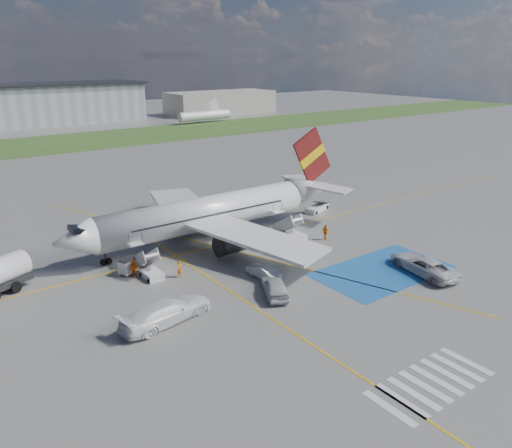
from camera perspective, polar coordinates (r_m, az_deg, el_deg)
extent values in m
plane|color=#60605E|center=(48.29, 2.86, -6.68)|extent=(400.00, 400.00, 0.00)
cube|color=#2D4C1E|center=(133.22, -24.18, 8.16)|extent=(400.00, 30.00, 0.01)
cube|color=gold|center=(57.29, -4.74, -2.52)|extent=(120.00, 0.20, 0.01)
cube|color=gold|center=(38.81, 6.56, -13.63)|extent=(0.20, 60.00, 0.01)
cube|color=gold|center=(57.29, -4.74, -2.52)|extent=(20.71, 56.45, 0.01)
cube|color=#1A579D|center=(52.29, 14.25, -5.20)|extent=(14.00, 8.00, 0.01)
cube|color=silver|center=(33.87, 15.00, -19.68)|extent=(0.60, 4.00, 0.01)
cube|color=silver|center=(34.65, 16.32, -18.81)|extent=(0.60, 4.00, 0.01)
cube|color=silver|center=(35.46, 17.57, -17.98)|extent=(0.60, 4.00, 0.01)
cube|color=silver|center=(36.29, 18.76, -17.18)|extent=(0.60, 4.00, 0.01)
cube|color=silver|center=(37.14, 19.88, -16.40)|extent=(0.60, 4.00, 0.01)
cube|color=silver|center=(38.01, 20.94, -15.66)|extent=(0.60, 4.00, 0.01)
cube|color=silver|center=(38.89, 21.95, -14.95)|extent=(0.60, 4.00, 0.01)
cube|color=silver|center=(39.80, 22.90, -14.26)|extent=(0.60, 4.00, 0.01)
cube|color=gray|center=(175.89, -21.06, 12.72)|extent=(48.00, 18.00, 12.00)
cube|color=#9E9488|center=(192.28, -4.07, 13.69)|extent=(40.00, 16.00, 8.00)
cylinder|color=silver|center=(57.80, -5.88, 1.21)|extent=(26.00, 3.90, 3.90)
cone|color=silver|center=(52.26, -20.14, -1.80)|extent=(4.00, 3.90, 3.90)
cube|color=black|center=(52.08, -19.64, -0.59)|extent=(1.67, 1.90, 0.82)
cone|color=silver|center=(67.00, 6.11, 4.01)|extent=(6.50, 3.90, 3.90)
cube|color=silver|center=(51.77, -0.07, -1.50)|extent=(9.86, 15.95, 1.40)
cube|color=silver|center=(65.57, -8.92, 2.65)|extent=(9.86, 15.95, 1.40)
cylinder|color=#38383A|center=(53.96, -2.76, -2.26)|extent=(3.40, 2.10, 2.10)
cylinder|color=#38383A|center=(63.07, -8.43, 0.70)|extent=(3.40, 2.10, 2.10)
cube|color=#611310|center=(66.23, 6.44, 7.73)|extent=(6.62, 0.30, 7.45)
cube|color=yellow|center=(66.23, 6.44, 7.73)|extent=(4.36, 0.40, 3.08)
cube|color=silver|center=(65.00, 8.43, 4.09)|extent=(4.73, 5.95, 0.49)
cube|color=silver|center=(69.53, 4.72, 5.19)|extent=(4.73, 5.95, 0.49)
cube|color=black|center=(56.08, -4.86, 1.06)|extent=(19.50, 0.04, 0.18)
cube|color=black|center=(59.32, -6.86, 1.98)|extent=(19.50, 0.04, 0.18)
cube|color=silver|center=(50.95, -12.61, -3.95)|extent=(1.40, 3.73, 2.32)
cube|color=silver|center=(52.20, -13.56, -2.22)|extent=(1.40, 1.00, 0.12)
cylinder|color=black|center=(51.77, -14.31, -1.81)|extent=(0.06, 0.06, 1.10)
cylinder|color=black|center=(52.26, -12.90, -1.50)|extent=(0.06, 0.06, 1.10)
cube|color=silver|center=(50.03, -11.76, -5.70)|extent=(1.60, 2.40, 0.70)
cube|color=silver|center=(60.12, 3.61, 0.01)|extent=(1.40, 3.73, 2.32)
cube|color=silver|center=(61.19, 2.49, 1.40)|extent=(1.40, 1.00, 0.12)
cylinder|color=black|center=(60.61, 1.98, 1.78)|extent=(0.06, 0.06, 1.10)
cylinder|color=black|center=(61.45, 3.01, 2.01)|extent=(0.06, 0.06, 1.10)
cube|color=silver|center=(59.34, 4.58, -1.39)|extent=(1.60, 2.40, 0.70)
cube|color=silver|center=(51.43, -14.36, -4.67)|extent=(2.17, 1.80, 1.31)
cube|color=black|center=(51.16, -14.43, -3.94)|extent=(2.04, 1.67, 0.11)
cube|color=silver|center=(70.37, 7.04, 1.78)|extent=(4.65, 2.82, 0.73)
cube|color=black|center=(71.12, 7.47, 2.49)|extent=(3.08, 1.98, 0.82)
imported|color=silver|center=(45.47, 2.16, -7.18)|extent=(4.03, 5.30, 1.68)
imported|color=#AFB2B6|center=(48.92, 0.85, -5.45)|extent=(1.54, 4.10, 1.34)
imported|color=silver|center=(52.58, 18.63, -4.18)|extent=(3.79, 6.34, 2.22)
imported|color=white|center=(41.66, -10.20, -9.46)|extent=(6.62, 3.63, 2.45)
imported|color=orange|center=(49.57, -8.71, -5.09)|extent=(0.75, 0.73, 1.74)
imported|color=orange|center=(50.34, -13.80, -4.97)|extent=(1.06, 1.14, 1.87)
imported|color=orange|center=(59.37, 7.96, -0.91)|extent=(0.51, 1.12, 1.87)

